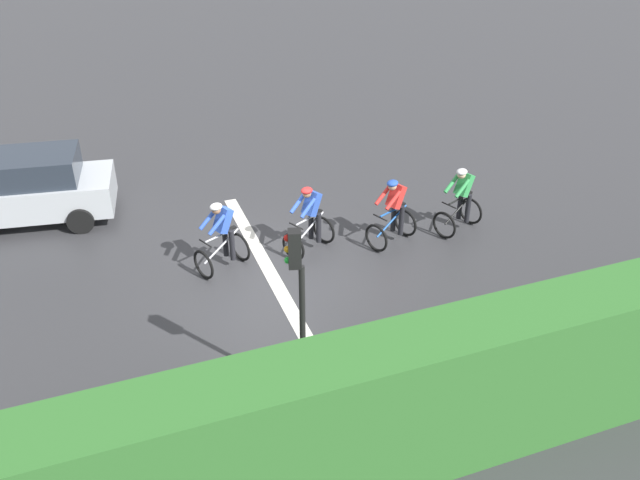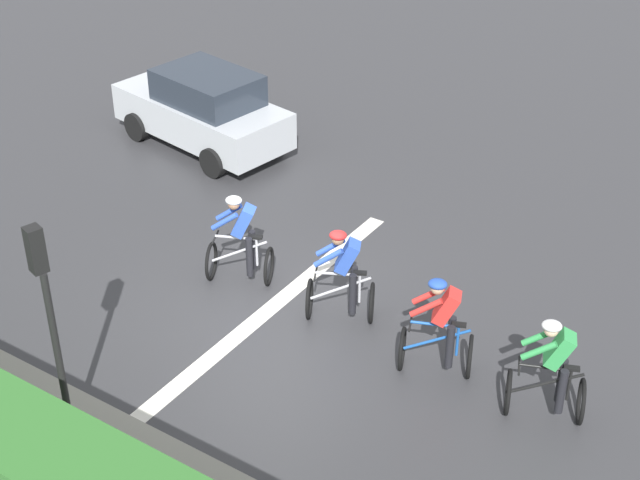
% 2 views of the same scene
% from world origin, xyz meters
% --- Properties ---
extents(ground_plane, '(80.00, 80.00, 0.00)m').
position_xyz_m(ground_plane, '(0.00, 0.00, 0.00)').
color(ground_plane, '#333335').
extents(road_marking_stop_line, '(7.00, 0.30, 0.01)m').
position_xyz_m(road_marking_stop_line, '(0.00, 0.01, 0.00)').
color(road_marking_stop_line, silver).
rests_on(road_marking_stop_line, ground).
extents(cyclist_lead, '(1.04, 1.26, 1.66)m').
position_xyz_m(cyclist_lead, '(-0.07, 4.84, 0.80)').
color(cyclist_lead, black).
rests_on(cyclist_lead, ground).
extents(cyclist_second, '(1.05, 1.26, 1.66)m').
position_xyz_m(cyclist_second, '(-0.10, 3.08, 0.80)').
color(cyclist_second, black).
rests_on(cyclist_second, ground).
extents(cyclist_mid, '(1.10, 1.27, 1.66)m').
position_xyz_m(cyclist_mid, '(-0.45, 1.15, 0.80)').
color(cyclist_mid, black).
rests_on(cyclist_mid, ground).
extents(cyclist_fourth, '(1.07, 1.26, 1.66)m').
position_xyz_m(cyclist_fourth, '(-0.42, -0.89, 0.80)').
color(cyclist_fourth, black).
rests_on(cyclist_fourth, ground).
extents(car_silver, '(2.39, 4.32, 1.76)m').
position_xyz_m(car_silver, '(-4.17, -4.79, 0.87)').
color(car_silver, '#B7BCC1').
rests_on(car_silver, ground).
extents(traffic_light_near_crossing, '(0.25, 0.31, 3.34)m').
position_xyz_m(traffic_light_near_crossing, '(3.95, -0.61, 2.22)').
color(traffic_light_near_crossing, black).
rests_on(traffic_light_near_crossing, ground).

